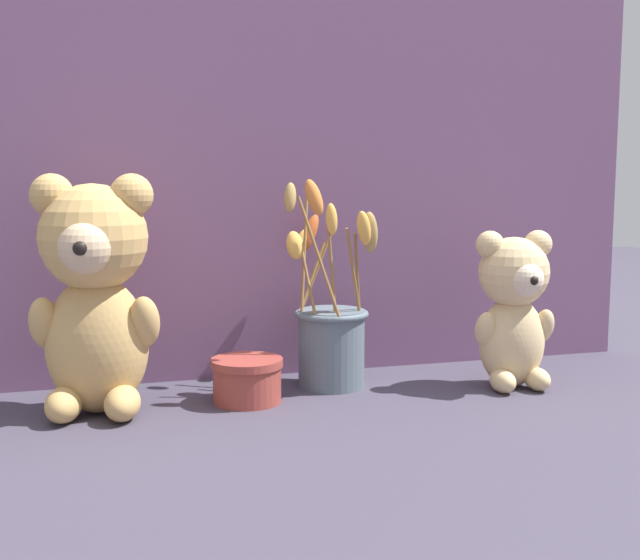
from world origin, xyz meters
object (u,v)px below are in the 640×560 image
Objects in this scene: flower_vase at (331,331)px; teddy_bear_medium at (514,306)px; decorative_tin_tall at (247,380)px; teddy_bear_large at (95,290)px.

teddy_bear_medium is at bearing -16.49° from flower_vase.
teddy_bear_medium reaches higher than decorative_tin_tall.
teddy_bear_medium is 0.40m from decorative_tin_tall.
teddy_bear_medium is at bearing -4.12° from decorative_tin_tall.
teddy_bear_medium is 0.27m from flower_vase.
decorative_tin_tall is (0.20, -0.00, -0.13)m from teddy_bear_large.
teddy_bear_medium is at bearing -2.88° from teddy_bear_large.
teddy_bear_large is 0.34m from flower_vase.
teddy_bear_medium is (0.58, -0.03, -0.04)m from teddy_bear_large.
teddy_bear_large is 1.35× the size of teddy_bear_medium.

